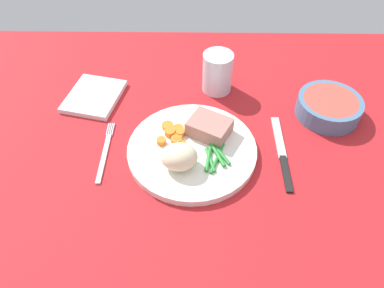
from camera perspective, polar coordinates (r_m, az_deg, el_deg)
name	(u,v)px	position (r cm, az deg, el deg)	size (l,w,h in cm)	color
dining_table	(189,147)	(77.83, -0.51, -0.45)	(120.00, 90.00, 2.00)	red
dinner_plate	(192,150)	(74.84, 0.00, -0.93)	(26.67, 26.67, 1.60)	white
meat_portion	(209,127)	(75.96, 2.76, 2.66)	(8.34, 6.43, 3.38)	#B2756B
mashed_potatoes	(179,157)	(69.24, -2.04, -2.05)	(7.16, 6.01, 5.05)	beige
carrot_slices	(174,135)	(76.11, -2.93, 1.50)	(6.18, 7.84, 1.28)	orange
green_beans	(215,156)	(72.31, 3.60, -1.90)	(5.31, 9.05, 0.84)	#2D8C38
fork	(105,152)	(77.43, -13.52, -1.20)	(1.44, 16.60, 0.40)	silver
knife	(282,154)	(77.21, 13.99, -1.51)	(1.70, 20.50, 0.64)	black
water_glass	(217,75)	(88.38, 4.00, 10.81)	(7.17, 7.17, 9.73)	silver
salad_bowl	(329,106)	(87.61, 20.77, 5.60)	(14.29, 14.29, 4.35)	#4C7299
napkin	(94,96)	(90.53, -15.16, 7.27)	(11.76, 13.81, 1.25)	white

